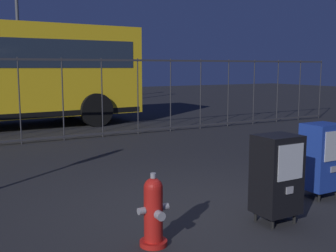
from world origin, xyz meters
The scene contains 6 objects.
ground_plane centered at (0.00, 0.00, 0.00)m, with size 60.00×60.00×0.00m, color #262628.
fire_hydrant centered at (-0.92, -0.64, 0.35)m, with size 0.33×0.32×0.75m.
newspaper_box_primary centered at (1.80, -0.38, 0.57)m, with size 0.48×0.42×1.02m.
newspaper_box_secondary centered at (0.59, -0.78, 0.57)m, with size 0.48×0.42×1.02m.
fence_barrier centered at (0.00, 5.78, 1.02)m, with size 18.03×0.04×2.00m.
street_light_near_right centered at (0.63, 14.51, 3.81)m, with size 0.32×0.32×6.52m.
Camera 1 is at (-2.77, -4.16, 1.78)m, focal length 44.53 mm.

